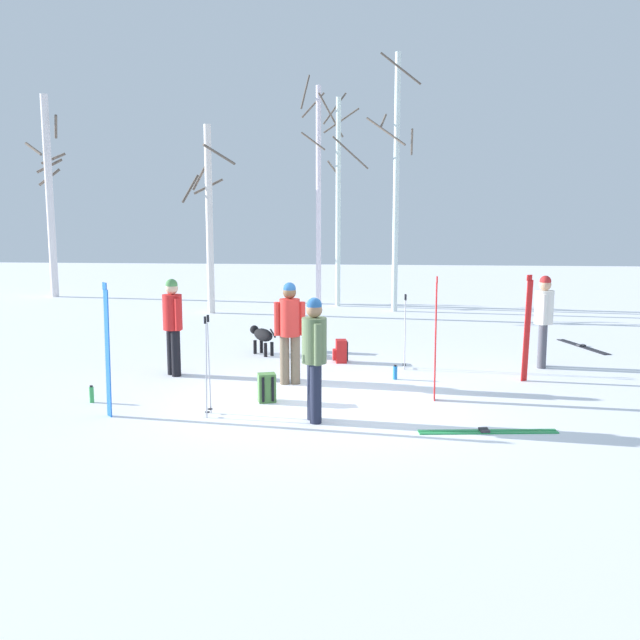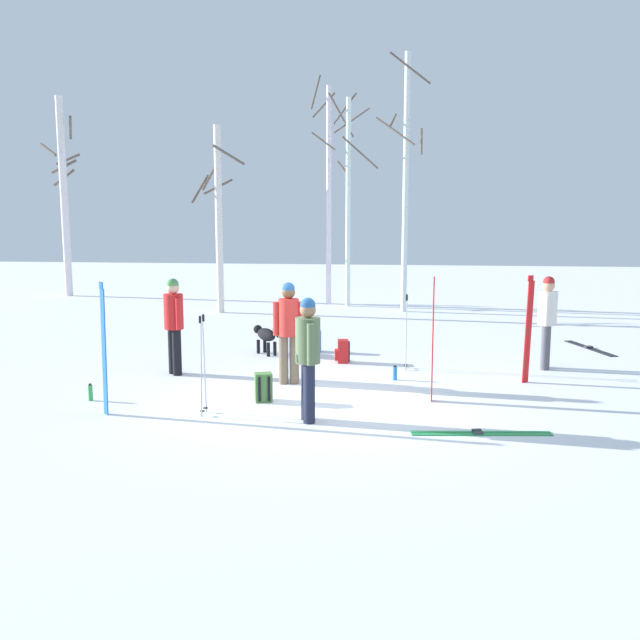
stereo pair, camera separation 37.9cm
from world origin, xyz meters
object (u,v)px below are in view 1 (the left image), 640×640
(ski_pair_planted_0, at_px, (107,351))
(birch_tree_2, at_px, (319,190))
(backpack_1, at_px, (267,388))
(birch_tree_1, at_px, (209,216))
(water_bottle_0, at_px, (92,394))
(water_bottle_1, at_px, (395,373))
(ski_pair_planted_1, at_px, (436,339))
(birch_tree_3, at_px, (339,198))
(ski_pair_planted_2, at_px, (527,329))
(person_3, at_px, (314,351))
(ski_poles_1, at_px, (405,329))
(backpack_2, at_px, (341,351))
(birch_tree_0, at_px, (50,194))
(ski_pair_lying_0, at_px, (582,346))
(ski_pair_lying_1, at_px, (488,432))
(person_1, at_px, (173,321))
(dog, at_px, (262,336))
(person_0, at_px, (544,315))
(person_2, at_px, (290,326))
(ski_poles_0, at_px, (208,363))
(backpack_0, at_px, (310,342))
(birch_tree_4, at_px, (396,180))

(ski_pair_planted_0, xyz_separation_m, birch_tree_2, (1.77, 12.83, 2.66))
(backpack_1, bearing_deg, birch_tree_1, 108.77)
(water_bottle_0, relative_size, water_bottle_1, 1.04)
(ski_pair_planted_1, bearing_deg, birch_tree_3, 101.20)
(ski_pair_planted_1, relative_size, ski_pair_planted_2, 1.04)
(person_3, xyz_separation_m, ski_poles_1, (1.34, 3.46, -0.24))
(backpack_2, xyz_separation_m, birch_tree_0, (-10.60, 10.07, 3.31))
(ski_pair_lying_0, distance_m, ski_pair_lying_1, 6.90)
(person_3, height_order, water_bottle_0, person_3)
(person_1, bearing_deg, backpack_2, 25.30)
(dog, distance_m, backpack_2, 1.76)
(birch_tree_2, bearing_deg, ski_pair_lying_1, -75.36)
(person_0, bearing_deg, backpack_2, 178.55)
(birch_tree_1, bearing_deg, person_2, -67.65)
(person_2, relative_size, birch_tree_2, 0.24)
(person_1, xyz_separation_m, ski_pair_lying_0, (7.98, 3.40, -0.97))
(birch_tree_1, distance_m, birch_tree_3, 4.09)
(ski_pair_planted_2, relative_size, ski_poles_1, 1.32)
(ski_poles_1, relative_size, water_bottle_1, 5.42)
(water_bottle_1, bearing_deg, birch_tree_1, 123.49)
(person_0, height_order, birch_tree_1, birch_tree_1)
(ski_pair_planted_1, bearing_deg, birch_tree_2, 103.88)
(ski_pair_planted_1, bearing_deg, ski_poles_0, -160.46)
(person_3, distance_m, birch_tree_2, 13.10)
(person_1, distance_m, ski_pair_planted_0, 2.60)
(person_1, height_order, water_bottle_1, person_1)
(ski_pair_lying_1, height_order, backpack_0, backpack_0)
(backpack_0, relative_size, birch_tree_4, 0.06)
(birch_tree_3, bearing_deg, person_1, -103.17)
(birch_tree_4, bearing_deg, ski_pair_lying_0, -53.30)
(ski_pair_planted_2, xyz_separation_m, birch_tree_0, (-13.84, 11.29, 2.62))
(person_3, height_order, ski_pair_lying_0, person_3)
(ski_pair_planted_0, bearing_deg, birch_tree_4, 69.84)
(birch_tree_0, bearing_deg, dog, -46.51)
(dog, height_order, ski_pair_planted_2, ski_pair_planted_2)
(backpack_0, height_order, birch_tree_0, birch_tree_0)
(backpack_2, relative_size, birch_tree_1, 0.08)
(dog, relative_size, birch_tree_2, 0.10)
(ski_pair_planted_1, xyz_separation_m, backpack_0, (-2.29, 3.59, -0.73))
(ski_poles_0, distance_m, birch_tree_0, 16.71)
(backpack_0, xyz_separation_m, water_bottle_0, (-2.89, -4.23, -0.09))
(backpack_1, height_order, birch_tree_0, birch_tree_0)
(ski_pair_planted_1, height_order, water_bottle_1, ski_pair_planted_1)
(ski_pair_lying_0, relative_size, ski_pair_lying_1, 0.97)
(birch_tree_1, bearing_deg, person_3, -68.81)
(ski_poles_1, relative_size, birch_tree_1, 0.26)
(water_bottle_0, bearing_deg, backpack_1, 6.18)
(backpack_0, bearing_deg, backpack_1, -93.70)
(ski_poles_1, distance_m, birch_tree_3, 9.41)
(person_0, xyz_separation_m, birch_tree_4, (-2.62, 7.45, 2.84))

